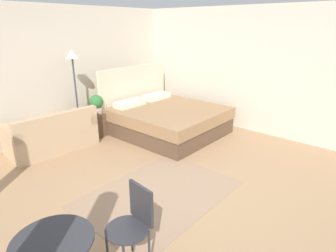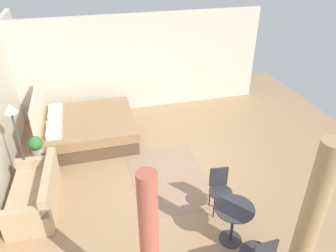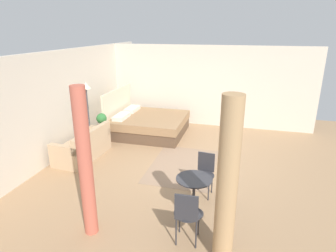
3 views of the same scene
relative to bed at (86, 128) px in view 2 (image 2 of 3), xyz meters
The scene contains 12 objects.
ground_plane 2.43m from the bed, 135.63° to the right, with size 9.22×9.66×0.02m, color #9E7A56.
wall_right 2.40m from the bed, 50.51° to the right, with size 0.12×6.66×2.63m, color beige.
area_rug 2.47m from the bed, 140.92° to the right, with size 2.14×1.51×0.01m, color #93755B.
bed is the anchor object (origin of this frame).
couch 2.31m from the bed, 154.77° to the left, with size 1.58×0.86×0.77m.
nightstand 1.38m from the bed, 134.65° to the left, with size 0.49×0.37×0.49m.
potted_plant 1.50m from the bed, 137.33° to the left, with size 0.29×0.29×0.39m.
vase 1.34m from the bed, 129.94° to the left, with size 0.13×0.13×0.15m.
floor_lamp 2.11m from the bed, 139.39° to the left, with size 0.30×0.30×1.79m.
balcony_table 4.27m from the bed, 150.27° to the right, with size 0.62×0.62×0.71m.
cafe_chair_near_couch 3.69m from the bed, 143.41° to the right, with size 0.45×0.45×0.83m.
curtain_left 5.39m from the bed, 149.52° to the right, with size 0.28×0.28×2.39m.
Camera 2 is at (-5.22, 1.49, 4.33)m, focal length 34.58 mm.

